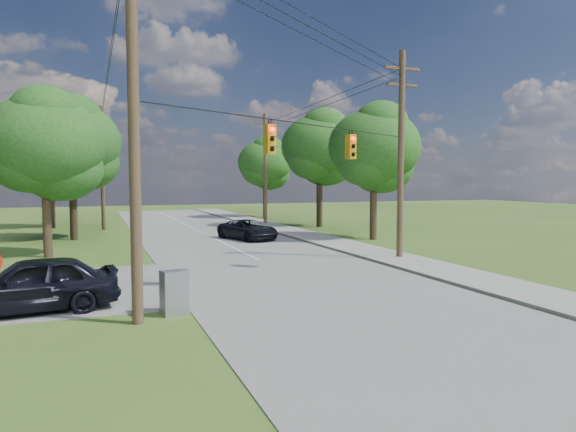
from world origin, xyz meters
name	(u,v)px	position (x,y,z in m)	size (l,w,h in m)	color
ground	(295,312)	(0.00, 0.00, 0.00)	(140.00, 140.00, 0.00)	#3D5A1E
main_road	(296,278)	(2.00, 5.00, 0.01)	(10.00, 100.00, 0.03)	gray
sidewalk_east	(432,267)	(8.70, 5.00, 0.06)	(2.60, 100.00, 0.12)	#A6A39B
pole_sw	(133,99)	(-4.60, 0.40, 6.23)	(2.00, 0.32, 12.00)	brown
pole_ne	(401,152)	(8.90, 8.00, 5.47)	(2.00, 0.32, 10.50)	brown
pole_north_e	(265,168)	(8.90, 30.00, 5.13)	(2.00, 0.32, 10.00)	brown
pole_north_w	(102,167)	(-5.00, 30.00, 5.13)	(2.00, 0.32, 10.00)	brown
power_lines	(240,80)	(1.50, 11.54, 9.15)	(13.93, 29.62, 4.93)	black
traffic_signals	(314,143)	(2.55, 4.43, 5.50)	(4.91, 3.27, 1.05)	orange
tree_w_near	(44,143)	(-8.00, 15.00, 5.92)	(6.00, 6.00, 8.40)	#3F2B1F
tree_w_mid	(71,142)	(-7.00, 23.00, 6.58)	(6.40, 6.40, 9.22)	#3F2B1F
tree_w_far	(51,154)	(-9.00, 33.00, 6.25)	(6.00, 6.00, 8.73)	#3F2B1F
tree_e_near	(374,147)	(12.00, 16.00, 6.25)	(6.20, 6.20, 8.81)	#3F2B1F
tree_e_mid	(320,146)	(12.50, 26.00, 6.91)	(6.60, 6.60, 9.64)	#3F2B1F
tree_e_far	(265,162)	(11.50, 38.00, 5.92)	(5.80, 5.80, 8.32)	#3F2B1F
car_cross_dark	(32,284)	(-7.50, 2.70, 0.89)	(2.02, 5.01, 1.71)	black
car_main_north	(248,230)	(3.98, 18.79, 0.70)	(2.22, 4.82, 1.34)	black
control_cabinet	(174,293)	(-3.50, 1.00, 0.67)	(0.74, 0.54, 1.34)	gray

